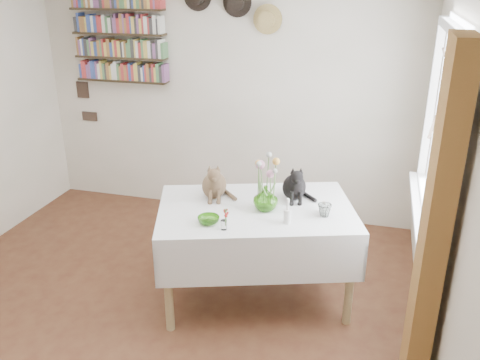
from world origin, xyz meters
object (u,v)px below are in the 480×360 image
(flower_vase, at_px, (266,198))
(bookshelf_unit, at_px, (120,37))
(dining_table, at_px, (256,230))
(tabby_cat, at_px, (214,179))
(black_cat, at_px, (294,181))

(flower_vase, height_order, bookshelf_unit, bookshelf_unit)
(dining_table, bearing_deg, tabby_cat, 163.84)
(tabby_cat, bearing_deg, flower_vase, -34.14)
(bookshelf_unit, bearing_deg, flower_vase, -37.88)
(dining_table, xyz_separation_m, bookshelf_unit, (-1.82, 1.46, 1.24))
(dining_table, height_order, black_cat, black_cat)
(dining_table, relative_size, flower_vase, 8.82)
(dining_table, height_order, tabby_cat, tabby_cat)
(black_cat, height_order, bookshelf_unit, bookshelf_unit)
(dining_table, relative_size, tabby_cat, 5.46)
(dining_table, distance_m, tabby_cat, 0.52)
(black_cat, relative_size, bookshelf_unit, 0.30)
(tabby_cat, xyz_separation_m, flower_vase, (0.45, -0.13, -0.06))
(flower_vase, distance_m, bookshelf_unit, 2.59)
(flower_vase, bearing_deg, dining_table, 165.14)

